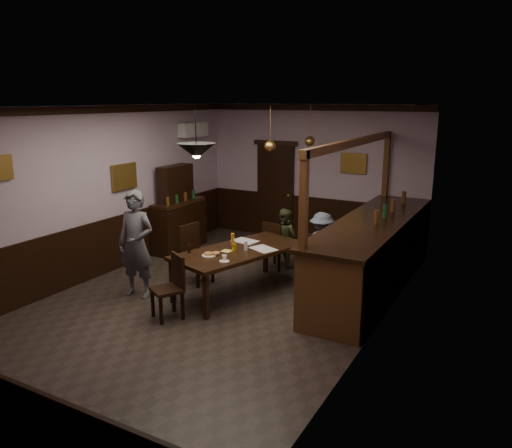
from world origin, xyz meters
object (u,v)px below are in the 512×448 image
Objects in this scene: chair_near at (172,284)px; pendant_brass_mid at (270,146)px; chair_far_left at (275,243)px; chair_side at (194,251)px; person_seated_right at (322,245)px; dining_table at (239,253)px; sideboard at (178,216)px; pendant_brass_far at (310,141)px; person_standing at (136,244)px; bar_counter at (373,252)px; pendant_iron at (196,151)px; coffee_cup at (225,257)px; soda_can at (234,247)px; chair_far_right at (311,255)px; person_seated_left at (284,237)px.

chair_near is 3.06m from pendant_brass_mid.
chair_far_left is 0.89× the size of chair_side.
person_seated_right is 1.47× the size of pendant_brass_mid.
chair_side is at bearing 175.18° from dining_table.
dining_table is at bearing -32.25° from sideboard.
chair_side is 3.17m from pendant_brass_far.
dining_table is 1.39× the size of person_standing.
bar_counter is (2.78, 1.22, 0.07)m from chair_side.
pendant_iron is (0.71, -0.84, 1.83)m from chair_side.
dining_table is 0.96m from chair_side.
coffee_cup is at bearing -84.67° from pendant_brass_mid.
sideboard is at bearing 17.21° from person_seated_right.
soda_can is 1.71m from pendant_iron.
sideboard reaches higher than soda_can.
person_seated_left is at bearing -15.95° from chair_far_right.
pendant_brass_far is at bearing 21.68° from sideboard.
chair_side is at bearing 54.35° from person_seated_right.
chair_far_left is at bearing 111.38° from coffee_cup.
person_seated_left is at bearing -97.46° from chair_far_left.
chair_far_right is at bearing 161.23° from person_seated_left.
chair_far_right reaches higher than soda_can.
dining_table is 2.64× the size of chair_far_left.
chair_side is 0.91× the size of person_seated_left.
chair_near is at bearing -107.56° from soda_can.
pendant_brass_mid is (-1.89, -0.10, 1.67)m from bar_counter.
pendant_brass_mid is at bearing 92.20° from soda_can.
chair_far_right is 3.22m from sideboard.
bar_counter is at bearing 2.93° from pendant_brass_mid.
dining_table is 2.02× the size of person_seated_right.
dining_table is 1.37m from chair_far_right.
sideboard reaches higher than person_seated_right.
chair_far_left reaches higher than soda_can.
chair_far_left is at bearing 0.99° from chair_far_right.
bar_counter reaches higher than chair_side.
chair_near is (-0.38, -1.27, -0.17)m from dining_table.
soda_can is at bearing 73.78° from chair_far_right.
person_seated_right is 1.63× the size of pendant_iron.
bar_counter is at bearing 35.37° from dining_table.
pendant_brass_mid is at bearing 91.76° from person_seated_left.
chair_far_right is 7.33× the size of soda_can.
sideboard reaches higher than chair_far_right.
coffee_cup is (-0.71, -1.68, 0.32)m from chair_far_right.
person_seated_right reaches higher than chair_side.
person_standing is 1.56m from soda_can.
sideboard is at bearing 145.59° from soda_can.
chair_far_left is 0.52× the size of person_standing.
chair_side is at bearing -114.17° from pendant_brass_far.
person_standing is at bearing -145.81° from bar_counter.
person_seated_right is (0.08, 0.26, 0.11)m from chair_far_right.
chair_near is 3.42m from sideboard.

